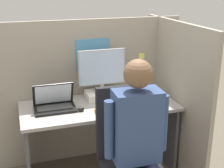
% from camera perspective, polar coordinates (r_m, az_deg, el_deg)
% --- Properties ---
extents(cubicle_panel_back, '(1.96, 0.05, 1.47)m').
position_cam_1_polar(cubicle_panel_back, '(3.25, -4.01, -1.18)').
color(cubicle_panel_back, gray).
rests_on(cubicle_panel_back, ground).
extents(cubicle_panel_right, '(0.04, 1.28, 1.47)m').
position_cam_1_polar(cubicle_panel_right, '(3.15, 11.28, -2.20)').
color(cubicle_panel_right, gray).
rests_on(cubicle_panel_right, ground).
extents(desk, '(1.46, 0.65, 0.72)m').
position_cam_1_polar(desk, '(3.02, -2.31, -6.86)').
color(desk, '#9E9993').
rests_on(desk, ground).
extents(paper_box, '(0.32, 0.22, 0.07)m').
position_cam_1_polar(paper_box, '(3.11, -1.79, -1.92)').
color(paper_box, white).
rests_on(paper_box, desk).
extents(monitor, '(0.46, 0.18, 0.42)m').
position_cam_1_polar(monitor, '(3.03, -1.86, 2.67)').
color(monitor, '#B2B2B7').
rests_on(monitor, paper_box).
extents(laptop, '(0.37, 0.24, 0.24)m').
position_cam_1_polar(laptop, '(2.88, -10.46, -3.65)').
color(laptop, black).
rests_on(laptop, desk).
extents(mouse, '(0.06, 0.04, 0.04)m').
position_cam_1_polar(mouse, '(2.81, -5.72, -4.61)').
color(mouse, black).
rests_on(mouse, desk).
extents(stapler, '(0.04, 0.13, 0.05)m').
position_cam_1_polar(stapler, '(3.16, 8.73, -1.96)').
color(stapler, black).
rests_on(stapler, desk).
extents(carrot_toy, '(0.05, 0.15, 0.05)m').
position_cam_1_polar(carrot_toy, '(2.71, -2.51, -5.30)').
color(carrot_toy, orange).
rests_on(carrot_toy, desk).
extents(office_chair, '(0.52, 0.57, 1.06)m').
position_cam_1_polar(office_chair, '(2.50, 3.28, -12.99)').
color(office_chair, black).
rests_on(office_chair, ground).
extents(person, '(0.48, 0.44, 1.33)m').
position_cam_1_polar(person, '(2.25, 5.06, -9.80)').
color(person, '#282D4C').
rests_on(person, ground).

